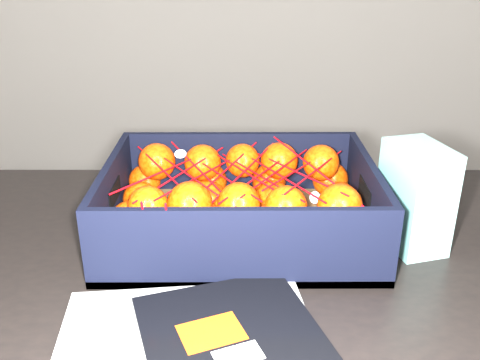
{
  "coord_description": "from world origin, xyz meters",
  "views": [
    {
      "loc": [
        0.02,
        -0.8,
        1.19
      ],
      "look_at": [
        0.02,
        -0.04,
        0.86
      ],
      "focal_mm": 40.06,
      "sensor_mm": 36.0,
      "label": 1
    }
  ],
  "objects_px": {
    "table": "(197,327)",
    "retail_carton": "(415,197)",
    "produce_crate": "(240,213)",
    "magazine_stack": "(205,356)"
  },
  "relations": [
    {
      "from": "produce_crate",
      "to": "magazine_stack",
      "type": "bearing_deg",
      "value": -97.73
    },
    {
      "from": "table",
      "to": "retail_carton",
      "type": "distance_m",
      "value": 0.4
    },
    {
      "from": "produce_crate",
      "to": "retail_carton",
      "type": "relative_size",
      "value": 2.59
    },
    {
      "from": "magazine_stack",
      "to": "produce_crate",
      "type": "bearing_deg",
      "value": 82.27
    },
    {
      "from": "retail_carton",
      "to": "produce_crate",
      "type": "bearing_deg",
      "value": 157.28
    },
    {
      "from": "magazine_stack",
      "to": "retail_carton",
      "type": "height_order",
      "value": "retail_carton"
    },
    {
      "from": "table",
      "to": "magazine_stack",
      "type": "relative_size",
      "value": 3.22
    },
    {
      "from": "magazine_stack",
      "to": "retail_carton",
      "type": "bearing_deg",
      "value": 40.56
    },
    {
      "from": "produce_crate",
      "to": "retail_carton",
      "type": "bearing_deg",
      "value": -7.73
    },
    {
      "from": "table",
      "to": "retail_carton",
      "type": "bearing_deg",
      "value": 14.18
    }
  ]
}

